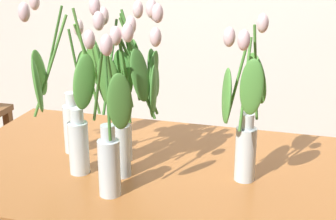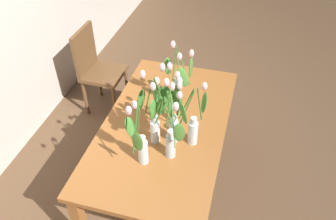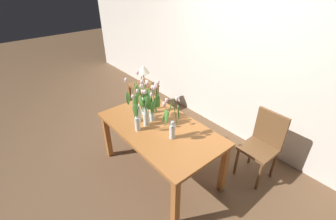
% 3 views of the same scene
% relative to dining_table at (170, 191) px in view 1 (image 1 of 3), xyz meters
% --- Properties ---
extents(dining_table, '(1.60, 0.90, 0.74)m').
position_rel_dining_table_xyz_m(dining_table, '(0.00, 0.00, 0.00)').
color(dining_table, '#A3602D').
rests_on(dining_table, ground).
extents(tulip_vase_0, '(0.23, 0.20, 0.51)m').
position_rel_dining_table_xyz_m(tulip_vase_0, '(-0.14, -0.22, 0.30)').
color(tulip_vase_0, silver).
rests_on(tulip_vase_0, dining_table).
extents(tulip_vase_1, '(0.16, 0.23, 0.54)m').
position_rel_dining_table_xyz_m(tulip_vase_1, '(0.25, -0.04, 0.30)').
color(tulip_vase_1, silver).
rests_on(tulip_vase_1, dining_table).
extents(tulip_vase_2, '(0.24, 0.26, 0.59)m').
position_rel_dining_table_xyz_m(tulip_vase_2, '(-0.29, -0.11, 0.31)').
color(tulip_vase_2, silver).
rests_on(tulip_vase_2, dining_table).
extents(tulip_vase_3, '(0.19, 0.27, 0.58)m').
position_rel_dining_table_xyz_m(tulip_vase_3, '(-0.15, 0.01, 0.33)').
color(tulip_vase_3, silver).
rests_on(tulip_vase_3, dining_table).
extents(tulip_vase_4, '(0.21, 0.18, 0.57)m').
position_rel_dining_table_xyz_m(tulip_vase_4, '(-0.11, -0.08, 0.32)').
color(tulip_vase_4, silver).
rests_on(tulip_vase_4, dining_table).
extents(tulip_vase_5, '(0.19, 0.17, 0.58)m').
position_rel_dining_table_xyz_m(tulip_vase_5, '(-0.40, 0.05, 0.27)').
color(tulip_vase_5, silver).
rests_on(tulip_vase_5, dining_table).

